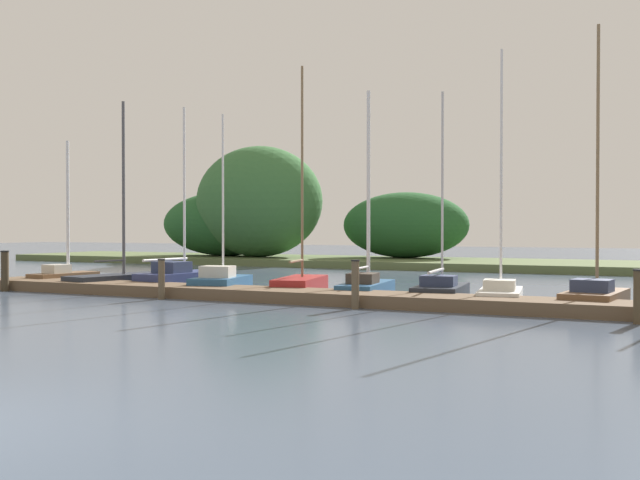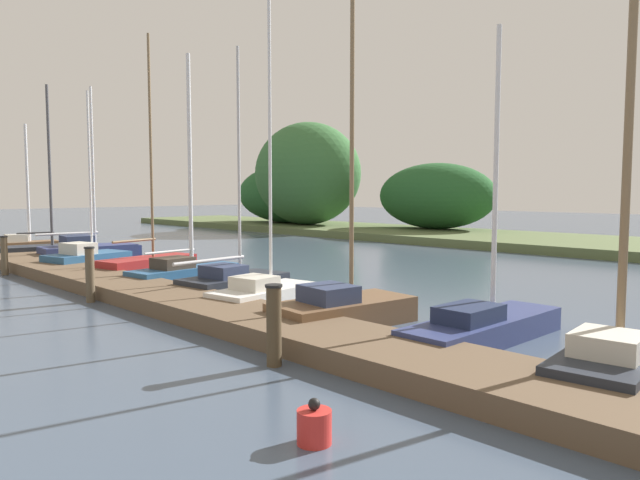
{
  "view_description": "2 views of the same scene",
  "coord_description": "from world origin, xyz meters",
  "px_view_note": "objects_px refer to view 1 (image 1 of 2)",
  "views": [
    {
      "loc": [
        7.54,
        -5.17,
        2.18
      ],
      "look_at": [
        -3.16,
        17.23,
        1.77
      ],
      "focal_mm": 41.89,
      "sensor_mm": 36.0,
      "label": 1
    },
    {
      "loc": [
        13.57,
        7.57,
        2.64
      ],
      "look_at": [
        3.8,
        16.97,
        1.51
      ],
      "focal_mm": 33.23,
      "sensor_mm": 36.0,
      "label": 2
    }
  ],
  "objects_px": {
    "sailboat_7": "(501,293)",
    "mooring_piling_1": "(162,279)",
    "sailboat_5": "(367,285)",
    "sailboat_8": "(596,295)",
    "sailboat_2": "(182,277)",
    "sailboat_0": "(66,275)",
    "sailboat_1": "(122,279)",
    "mooring_piling_3": "(639,296)",
    "sailboat_3": "(222,282)",
    "sailboat_4": "(302,283)",
    "mooring_piling_2": "(355,284)",
    "sailboat_6": "(441,290)",
    "mooring_piling_0": "(5,271)"
  },
  "relations": [
    {
      "from": "sailboat_0",
      "to": "sailboat_5",
      "type": "bearing_deg",
      "value": -81.3
    },
    {
      "from": "sailboat_0",
      "to": "mooring_piling_3",
      "type": "distance_m",
      "value": 20.14
    },
    {
      "from": "sailboat_0",
      "to": "sailboat_6",
      "type": "height_order",
      "value": "sailboat_6"
    },
    {
      "from": "sailboat_2",
      "to": "mooring_piling_0",
      "type": "distance_m",
      "value": 5.98
    },
    {
      "from": "sailboat_6",
      "to": "sailboat_0",
      "type": "bearing_deg",
      "value": 86.06
    },
    {
      "from": "sailboat_1",
      "to": "sailboat_4",
      "type": "height_order",
      "value": "sailboat_4"
    },
    {
      "from": "sailboat_1",
      "to": "sailboat_3",
      "type": "bearing_deg",
      "value": -82.16
    },
    {
      "from": "sailboat_1",
      "to": "sailboat_7",
      "type": "distance_m",
      "value": 13.57
    },
    {
      "from": "sailboat_2",
      "to": "sailboat_4",
      "type": "xyz_separation_m",
      "value": [
        4.89,
        -0.13,
        -0.04
      ]
    },
    {
      "from": "sailboat_4",
      "to": "mooring_piling_2",
      "type": "bearing_deg",
      "value": -147.22
    },
    {
      "from": "sailboat_1",
      "to": "sailboat_4",
      "type": "distance_m",
      "value": 6.98
    },
    {
      "from": "sailboat_5",
      "to": "mooring_piling_3",
      "type": "distance_m",
      "value": 8.64
    },
    {
      "from": "sailboat_3",
      "to": "sailboat_7",
      "type": "distance_m",
      "value": 9.11
    },
    {
      "from": "sailboat_0",
      "to": "sailboat_4",
      "type": "height_order",
      "value": "sailboat_4"
    },
    {
      "from": "sailboat_5",
      "to": "mooring_piling_1",
      "type": "xyz_separation_m",
      "value": [
        -5.43,
        -3.26,
        0.22
      ]
    },
    {
      "from": "sailboat_8",
      "to": "mooring_piling_1",
      "type": "height_order",
      "value": "sailboat_8"
    },
    {
      "from": "sailboat_2",
      "to": "sailboat_7",
      "type": "distance_m",
      "value": 11.53
    },
    {
      "from": "sailboat_2",
      "to": "sailboat_4",
      "type": "distance_m",
      "value": 4.89
    },
    {
      "from": "sailboat_1",
      "to": "mooring_piling_0",
      "type": "bearing_deg",
      "value": 145.59
    },
    {
      "from": "sailboat_4",
      "to": "sailboat_1",
      "type": "bearing_deg",
      "value": 83.32
    },
    {
      "from": "sailboat_1",
      "to": "mooring_piling_3",
      "type": "bearing_deg",
      "value": -87.67
    },
    {
      "from": "sailboat_6",
      "to": "mooring_piling_1",
      "type": "bearing_deg",
      "value": 106.46
    },
    {
      "from": "sailboat_5",
      "to": "sailboat_8",
      "type": "distance_m",
      "value": 6.82
    },
    {
      "from": "sailboat_3",
      "to": "mooring_piling_1",
      "type": "distance_m",
      "value": 2.52
    },
    {
      "from": "mooring_piling_3",
      "to": "sailboat_3",
      "type": "bearing_deg",
      "value": 168.84
    },
    {
      "from": "sailboat_1",
      "to": "sailboat_4",
      "type": "xyz_separation_m",
      "value": [
        6.95,
        0.65,
        0.01
      ]
    },
    {
      "from": "sailboat_3",
      "to": "sailboat_6",
      "type": "height_order",
      "value": "sailboat_6"
    },
    {
      "from": "sailboat_4",
      "to": "sailboat_5",
      "type": "xyz_separation_m",
      "value": [
        2.36,
        -0.12,
        0.04
      ]
    },
    {
      "from": "sailboat_3",
      "to": "sailboat_4",
      "type": "xyz_separation_m",
      "value": [
        2.48,
        0.95,
        -0.01
      ]
    },
    {
      "from": "sailboat_2",
      "to": "sailboat_8",
      "type": "distance_m",
      "value": 14.07
    },
    {
      "from": "sailboat_0",
      "to": "mooring_piling_2",
      "type": "distance_m",
      "value": 13.2
    },
    {
      "from": "sailboat_6",
      "to": "mooring_piling_0",
      "type": "bearing_deg",
      "value": 96.46
    },
    {
      "from": "sailboat_4",
      "to": "mooring_piling_1",
      "type": "bearing_deg",
      "value": 125.77
    },
    {
      "from": "sailboat_6",
      "to": "mooring_piling_3",
      "type": "distance_m",
      "value": 6.49
    },
    {
      "from": "sailboat_8",
      "to": "mooring_piling_2",
      "type": "relative_size",
      "value": 5.76
    },
    {
      "from": "sailboat_0",
      "to": "sailboat_7",
      "type": "relative_size",
      "value": 0.75
    },
    {
      "from": "sailboat_8",
      "to": "mooring_piling_2",
      "type": "bearing_deg",
      "value": 120.86
    },
    {
      "from": "sailboat_5",
      "to": "sailboat_8",
      "type": "relative_size",
      "value": 0.85
    },
    {
      "from": "sailboat_2",
      "to": "sailboat_4",
      "type": "height_order",
      "value": "sailboat_4"
    },
    {
      "from": "sailboat_4",
      "to": "sailboat_6",
      "type": "height_order",
      "value": "sailboat_4"
    },
    {
      "from": "sailboat_7",
      "to": "mooring_piling_2",
      "type": "bearing_deg",
      "value": 120.92
    },
    {
      "from": "sailboat_2",
      "to": "sailboat_3",
      "type": "height_order",
      "value": "sailboat_2"
    },
    {
      "from": "sailboat_2",
      "to": "mooring_piling_2",
      "type": "height_order",
      "value": "sailboat_2"
    },
    {
      "from": "sailboat_7",
      "to": "mooring_piling_0",
      "type": "xyz_separation_m",
      "value": [
        -16.36,
        -2.73,
        0.36
      ]
    },
    {
      "from": "mooring_piling_3",
      "to": "sailboat_4",
      "type": "bearing_deg",
      "value": 161.41
    },
    {
      "from": "sailboat_0",
      "to": "mooring_piling_0",
      "type": "distance_m",
      "value": 2.71
    },
    {
      "from": "sailboat_5",
      "to": "sailboat_7",
      "type": "xyz_separation_m",
      "value": [
        4.26,
        -0.5,
        -0.06
      ]
    },
    {
      "from": "mooring_piling_0",
      "to": "mooring_piling_2",
      "type": "xyz_separation_m",
      "value": [
        13.06,
        0.02,
        -0.04
      ]
    },
    {
      "from": "mooring_piling_0",
      "to": "mooring_piling_1",
      "type": "height_order",
      "value": "mooring_piling_0"
    },
    {
      "from": "sailboat_7",
      "to": "mooring_piling_1",
      "type": "xyz_separation_m",
      "value": [
        -9.69,
        -2.76,
        0.28
      ]
    }
  ]
}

